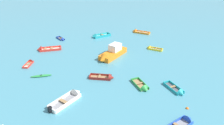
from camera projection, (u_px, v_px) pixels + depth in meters
name	position (u px, v px, depth m)	size (l,w,h in m)	color
rowboat_turquoise_cluster_inner	(98.00, 36.00, 43.61)	(4.49, 3.04, 1.26)	beige
rowboat_green_outer_left	(143.00, 88.00, 25.92)	(2.14, 3.50, 1.12)	#99754C
rowboat_red_near_camera	(30.00, 62.00, 32.52)	(1.20, 2.77, 0.79)	beige
motor_launch_orange_foreground_center	(112.00, 53.00, 34.38)	(5.61, 6.27, 2.47)	orange
rowboat_yellow_center	(151.00, 48.00, 37.80)	(3.06, 2.36, 0.94)	gray
rowboat_blue_near_left	(185.00, 122.00, 20.35)	(3.63, 2.74, 1.06)	gray
rowboat_white_outer_right	(72.00, 97.00, 24.09)	(3.97, 4.30, 1.33)	gray
rowboat_deep_blue_midfield_right	(62.00, 39.00, 42.21)	(2.27, 2.78, 0.79)	#4C4C51
rowboat_maroon_near_right	(107.00, 77.00, 28.19)	(3.66, 1.82, 1.08)	#99754C
rowboat_turquoise_far_right	(178.00, 91.00, 25.21)	(2.14, 3.53, 0.98)	#4C4C51
kayak_green_midfield_left	(41.00, 76.00, 28.68)	(2.96, 0.86, 0.28)	#288C3D
rowboat_red_back_row_right	(44.00, 49.00, 37.19)	(4.58, 2.21, 1.38)	beige
rowboat_orange_far_left	(137.00, 32.00, 46.72)	(4.25, 3.16, 1.21)	beige
mooring_buoy_central	(187.00, 109.00, 22.48)	(0.36, 0.36, 0.36)	orange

